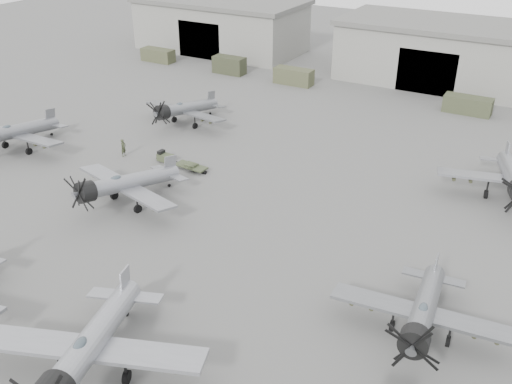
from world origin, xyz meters
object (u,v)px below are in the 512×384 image
aircraft_mid_1 (122,184)px  tug_trailer (175,161)px  aircraft_near_1 (87,348)px  ground_crew (123,148)px  aircraft_far_0 (183,109)px  aircraft_mid_0 (13,133)px  aircraft_mid_2 (423,312)px

aircraft_mid_1 → tug_trailer: (-1.25, 9.27, -1.75)m
aircraft_mid_1 → tug_trailer: bearing=111.5°
aircraft_near_1 → tug_trailer: aircraft_near_1 is taller
ground_crew → aircraft_far_0: bearing=-5.4°
aircraft_mid_0 → ground_crew: bearing=22.3°
ground_crew → aircraft_mid_1: bearing=-142.1°
aircraft_near_1 → aircraft_far_0: size_ratio=1.16×
aircraft_far_0 → aircraft_near_1: bearing=-54.0°
ground_crew → aircraft_mid_2: bearing=-112.8°
aircraft_mid_1 → aircraft_mid_2: size_ratio=1.03×
aircraft_far_0 → aircraft_mid_2: bearing=-25.5°
aircraft_mid_1 → tug_trailer: aircraft_mid_1 is taller
aircraft_mid_2 → aircraft_far_0: bearing=141.3°
aircraft_mid_2 → ground_crew: (-35.35, 12.30, -1.17)m
aircraft_mid_0 → aircraft_far_0: 19.13m
aircraft_mid_2 → tug_trailer: (-29.22, 13.22, -1.68)m
aircraft_mid_2 → aircraft_far_0: (-35.02, 22.72, -0.05)m
aircraft_mid_0 → aircraft_mid_1: 18.77m
aircraft_mid_0 → tug_trailer: bearing=17.1°
aircraft_near_1 → aircraft_mid_1: bearing=105.2°
aircraft_near_1 → aircraft_mid_0: bearing=125.8°
aircraft_mid_1 → ground_crew: bearing=145.3°
aircraft_mid_0 → tug_trailer: aircraft_mid_0 is taller
aircraft_mid_1 → aircraft_mid_2: bearing=5.8°
aircraft_far_0 → tug_trailer: bearing=-51.1°
aircraft_near_1 → aircraft_mid_0: (-30.76, 20.29, -0.25)m
aircraft_mid_1 → aircraft_near_1: bearing=-40.1°
aircraft_mid_0 → aircraft_mid_2: size_ratio=1.03×
aircraft_mid_0 → aircraft_far_0: size_ratio=1.05×
aircraft_mid_2 → aircraft_near_1: bearing=-146.2°
aircraft_near_1 → tug_trailer: bearing=96.6°
aircraft_mid_0 → aircraft_mid_2: bearing=-10.7°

